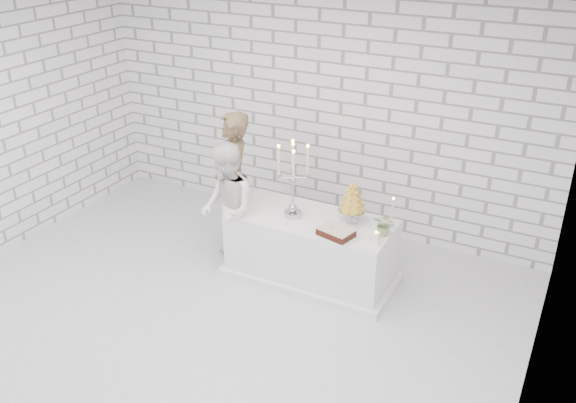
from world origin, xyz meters
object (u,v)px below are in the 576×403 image
object	(u,v)px
cake_table	(311,248)
croquembouche	(352,202)
groom	(233,184)
candelabra	(293,180)
bride	(227,209)

from	to	relation	value
cake_table	croquembouche	bearing A→B (deg)	15.53
groom	croquembouche	size ratio (longest dim) A/B	3.70
groom	candelabra	bearing A→B (deg)	47.74
cake_table	bride	distance (m)	1.03
cake_table	croquembouche	size ratio (longest dim) A/B	3.82
groom	candelabra	size ratio (longest dim) A/B	2.03
bride	candelabra	xyz separation A→B (m)	(0.71, 0.21, 0.42)
cake_table	candelabra	distance (m)	0.83
cake_table	croquembouche	distance (m)	0.75
cake_table	croquembouche	xyz separation A→B (m)	(0.42, 0.12, 0.61)
groom	croquembouche	world-z (taller)	groom
candelabra	croquembouche	size ratio (longest dim) A/B	1.82
cake_table	croquembouche	world-z (taller)	croquembouche
cake_table	bride	xyz separation A→B (m)	(-0.91, -0.27, 0.39)
groom	candelabra	world-z (taller)	groom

